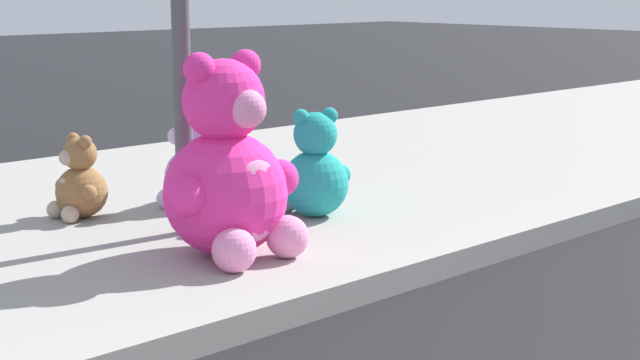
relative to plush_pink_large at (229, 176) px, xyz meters
The scene contains 4 objects.
plush_pink_large is the anchor object (origin of this frame).
plush_brown 1.41m from the plush_pink_large, 97.79° to the left, with size 0.38×0.43×0.56m.
plush_teal 1.07m from the plush_pink_large, 21.15° to the left, with size 0.53×0.51×0.72m.
plush_lavender 1.31m from the plush_pink_large, 64.79° to the left, with size 0.47×0.47×0.66m.
Camera 1 is at (-2.22, -0.33, 1.65)m, focal length 53.06 mm.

